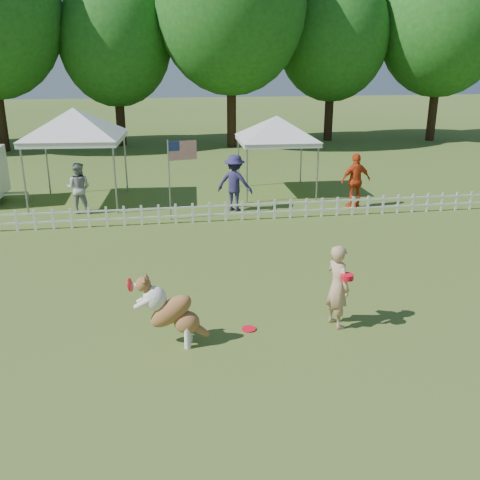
{
  "coord_description": "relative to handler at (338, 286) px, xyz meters",
  "views": [
    {
      "loc": [
        -1.32,
        -8.32,
        4.68
      ],
      "look_at": [
        0.37,
        2.0,
        1.1
      ],
      "focal_mm": 40.0,
      "sensor_mm": 36.0,
      "label": 1
    }
  ],
  "objects": [
    {
      "name": "ground",
      "position": [
        -1.84,
        -0.1,
        -0.78
      ],
      "size": [
        120.0,
        120.0,
        0.0
      ],
      "primitive_type": "plane",
      "color": "#355A1C",
      "rests_on": "ground"
    },
    {
      "name": "picket_fence",
      "position": [
        -1.84,
        6.9,
        -0.48
      ],
      "size": [
        22.0,
        0.08,
        0.6
      ],
      "primitive_type": null,
      "color": "white",
      "rests_on": "ground"
    },
    {
      "name": "handler",
      "position": [
        0.0,
        0.0,
        0.0
      ],
      "size": [
        0.52,
        0.65,
        1.56
      ],
      "primitive_type": "imported",
      "rotation": [
        0.0,
        0.0,
        1.86
      ],
      "color": "tan",
      "rests_on": "ground"
    },
    {
      "name": "dog",
      "position": [
        -2.98,
        -0.22,
        -0.15
      ],
      "size": [
        1.27,
        0.65,
        1.25
      ],
      "primitive_type": null,
      "rotation": [
        0.0,
        0.0,
        -0.21
      ],
      "color": "brown",
      "rests_on": "ground"
    },
    {
      "name": "frisbee_on_turf",
      "position": [
        -1.61,
        0.08,
        -0.77
      ],
      "size": [
        0.28,
        0.28,
        0.02
      ],
      "primitive_type": "cylinder",
      "rotation": [
        0.0,
        0.0,
        -0.1
      ],
      "color": "red",
      "rests_on": "ground"
    },
    {
      "name": "canopy_tent_left",
      "position": [
        -5.63,
        9.78,
        0.76
      ],
      "size": [
        3.21,
        3.21,
        3.09
      ],
      "primitive_type": null,
      "rotation": [
        0.0,
        0.0,
        -0.08
      ],
      "color": "silver",
      "rests_on": "ground"
    },
    {
      "name": "canopy_tent_right",
      "position": [
        1.16,
        10.06,
        0.57
      ],
      "size": [
        2.72,
        2.72,
        2.71
      ],
      "primitive_type": null,
      "rotation": [
        0.0,
        0.0,
        -0.04
      ],
      "color": "silver",
      "rests_on": "ground"
    },
    {
      "name": "flag_pole",
      "position": [
        -2.72,
        7.32,
        0.43
      ],
      "size": [
        0.93,
        0.29,
        2.42
      ],
      "primitive_type": null,
      "rotation": [
        0.0,
        0.0,
        0.21
      ],
      "color": "gray",
      "rests_on": "ground"
    },
    {
      "name": "spectator_a",
      "position": [
        -5.52,
        8.56,
        0.02
      ],
      "size": [
        0.9,
        0.77,
        1.6
      ],
      "primitive_type": "imported",
      "rotation": [
        0.0,
        0.0,
        2.9
      ],
      "color": "#9B9CA0",
      "rests_on": "ground"
    },
    {
      "name": "spectator_b",
      "position": [
        -0.64,
        8.06,
        0.12
      ],
      "size": [
        1.34,
        1.12,
        1.8
      ],
      "primitive_type": "imported",
      "rotation": [
        0.0,
        0.0,
        2.67
      ],
      "color": "#28234C",
      "rests_on": "ground"
    },
    {
      "name": "spectator_c",
      "position": [
        3.3,
        7.8,
        0.11
      ],
      "size": [
        1.1,
        0.6,
        1.78
      ],
      "primitive_type": "imported",
      "rotation": [
        0.0,
        0.0,
        3.3
      ],
      "color": "#CD4218",
      "rests_on": "ground"
    },
    {
      "name": "tree_center_left",
      "position": [
        -4.84,
        22.4,
        4.12
      ],
      "size": [
        6.0,
        6.0,
        9.8
      ],
      "primitive_type": null,
      "color": "#1B4D16",
      "rests_on": "ground"
    },
    {
      "name": "tree_center_right",
      "position": [
        1.16,
        20.9,
        5.52
      ],
      "size": [
        7.6,
        7.6,
        12.6
      ],
      "primitive_type": null,
      "color": "#1B4D16",
      "rests_on": "ground"
    },
    {
      "name": "tree_right",
      "position": [
        7.16,
        22.4,
        4.42
      ],
      "size": [
        6.2,
        6.2,
        10.4
      ],
      "primitive_type": null,
      "color": "#1B4D16",
      "rests_on": "ground"
    },
    {
      "name": "tree_far_right",
      "position": [
        13.16,
        21.4,
        4.92
      ],
      "size": [
        7.0,
        7.0,
        11.4
      ],
      "primitive_type": null,
      "color": "#1B4D16",
      "rests_on": "ground"
    }
  ]
}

